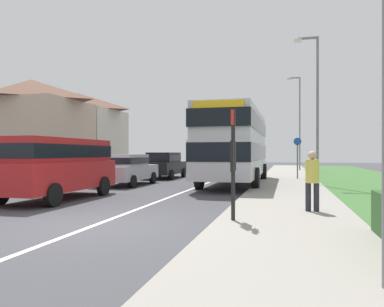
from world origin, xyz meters
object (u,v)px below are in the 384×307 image
object	(u,v)px
parked_van_red	(57,163)
parked_car_silver	(126,168)
pedestrian_at_stop	(312,178)
street_lamp_far	(299,118)
double_decker_bus	(235,143)
parked_car_black	(165,164)
cycle_route_sign	(297,156)
bus_stop_sign	(233,156)
street_lamp_mid	(315,100)

from	to	relation	value
parked_van_red	parked_car_silver	bearing A→B (deg)	90.98
pedestrian_at_stop	street_lamp_far	world-z (taller)	street_lamp_far
double_decker_bus	parked_car_black	xyz separation A→B (m)	(-5.07, 3.78, -1.23)
parked_car_black	cycle_route_sign	xyz separation A→B (m)	(8.23, -0.16, 0.52)
bus_stop_sign	street_lamp_far	xyz separation A→B (m)	(2.17, 26.11, 3.20)
parked_car_black	bus_stop_sign	bearing A→B (deg)	-65.95
parked_car_black	parked_car_silver	bearing A→B (deg)	-92.11
pedestrian_at_stop	cycle_route_sign	size ratio (longest dim) A/B	0.66
street_lamp_far	double_decker_bus	bearing A→B (deg)	-103.08
parked_car_silver	cycle_route_sign	xyz separation A→B (m)	(8.44, 5.29, 0.56)
double_decker_bus	street_lamp_far	bearing A→B (deg)	76.92
bus_stop_sign	cycle_route_sign	distance (m)	14.46
cycle_route_sign	street_lamp_mid	size ratio (longest dim) A/B	0.35
parked_car_silver	parked_car_black	bearing A→B (deg)	87.89
cycle_route_sign	parked_van_red	bearing A→B (deg)	-126.45
parked_van_red	cycle_route_sign	xyz separation A→B (m)	(8.33, 11.28, 0.16)
double_decker_bus	pedestrian_at_stop	size ratio (longest dim) A/B	5.94
parked_van_red	parked_car_black	size ratio (longest dim) A/B	1.13
double_decker_bus	parked_car_silver	world-z (taller)	double_decker_bus
bus_stop_sign	street_lamp_mid	bearing A→B (deg)	76.60
street_lamp_far	parked_car_black	bearing A→B (deg)	-126.70
parked_van_red	bus_stop_sign	size ratio (longest dim) A/B	1.95
parked_van_red	parked_car_silver	world-z (taller)	parked_van_red
parked_car_silver	double_decker_bus	bearing A→B (deg)	17.56
double_decker_bus	parked_van_red	xyz separation A→B (m)	(-5.17, -7.66, -0.88)
parked_car_black	cycle_route_sign	bearing A→B (deg)	-1.11
double_decker_bus	bus_stop_sign	world-z (taller)	double_decker_bus
parked_car_black	street_lamp_far	size ratio (longest dim) A/B	0.54
street_lamp_mid	street_lamp_far	xyz separation A→B (m)	(-0.30, 15.77, 0.62)
parked_car_black	street_lamp_far	distance (m)	14.96
double_decker_bus	parked_car_silver	size ratio (longest dim) A/B	2.29
parked_van_red	double_decker_bus	bearing A→B (deg)	55.97
pedestrian_at_stop	cycle_route_sign	distance (m)	12.62
double_decker_bus	cycle_route_sign	size ratio (longest dim) A/B	3.94
double_decker_bus	cycle_route_sign	world-z (taller)	double_decker_bus
double_decker_bus	parked_van_red	size ratio (longest dim) A/B	1.96
pedestrian_at_stop	parked_car_black	bearing A→B (deg)	122.93
double_decker_bus	bus_stop_sign	xyz separation A→B (m)	(1.41, -10.73, -0.60)
pedestrian_at_stop	bus_stop_sign	bearing A→B (deg)	-135.78
parked_van_red	pedestrian_at_stop	xyz separation A→B (m)	(8.37, -1.33, -0.29)
parked_van_red	street_lamp_mid	bearing A→B (deg)	38.79
double_decker_bus	parked_car_black	distance (m)	6.45
parked_car_black	street_lamp_mid	xyz separation A→B (m)	(8.94, -4.18, 3.21)
parked_car_silver	street_lamp_far	xyz separation A→B (m)	(8.85, 17.05, 3.88)
street_lamp_mid	bus_stop_sign	bearing A→B (deg)	-103.40
parked_car_black	cycle_route_sign	size ratio (longest dim) A/B	1.78
double_decker_bus	bus_stop_sign	bearing A→B (deg)	-82.54
parked_van_red	pedestrian_at_stop	size ratio (longest dim) A/B	3.04
street_lamp_mid	street_lamp_far	world-z (taller)	street_lamp_far
cycle_route_sign	bus_stop_sign	bearing A→B (deg)	-96.98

